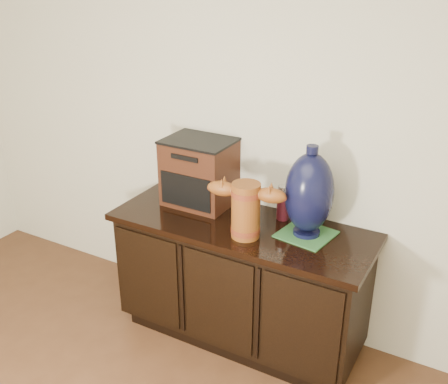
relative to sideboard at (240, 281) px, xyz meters
The scene contains 6 objects.
sideboard is the anchor object (origin of this frame).
terracotta_vessel 0.55m from the sideboard, 53.51° to the right, with size 0.42×0.18×0.30m.
tv_radio 0.67m from the sideboard, 159.76° to the left, with size 0.39×0.32×0.39m.
green_mat 0.52m from the sideboard, ahead, with size 0.26×0.26×0.01m, color #2C622F.
lamp_base 0.71m from the sideboard, ahead, with size 0.29×0.29×0.49m.
spray_can 0.52m from the sideboard, 44.01° to the left, with size 0.07×0.07×0.20m.
Camera 1 is at (1.16, -0.04, 2.08)m, focal length 42.00 mm.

